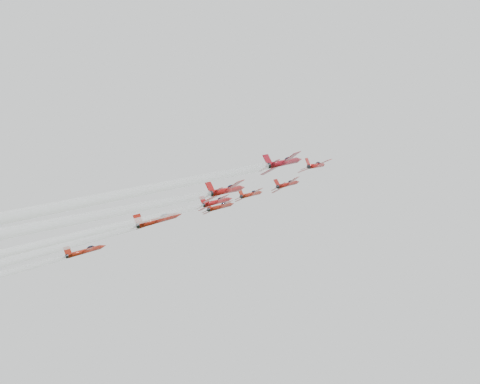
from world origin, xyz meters
The scene contains 7 objects.
jet_lead centered at (-1.19, 24.26, 159.95)m, with size 9.50×11.87×8.51m.
jet_row2_left centered at (-12.08, 9.07, 149.50)m, with size 9.44×11.79×8.45m.
jet_row2_center centered at (-3.85, 11.32, 151.03)m, with size 8.62×10.77×7.72m.
jet_row2_right centered at (15.82, 10.88, 150.73)m, with size 8.93×11.16×8.00m.
jet_center centered at (-3.38, -38.27, 116.86)m, with size 9.00×81.29×56.42m.
jet_rear_right centered at (7.76, -54.05, 106.01)m, with size 10.52×95.09×65.99m.
jet_rear_farright centered at (23.33, -51.68, 107.64)m, with size 9.39×84.84×58.88m.
Camera 1 is at (72.78, -88.86, 66.95)m, focal length 45.00 mm.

